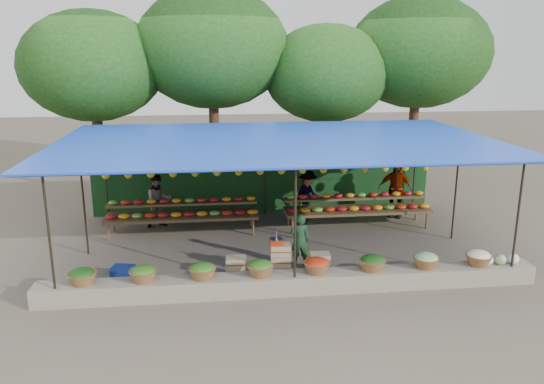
{
  "coord_description": "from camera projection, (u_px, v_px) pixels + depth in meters",
  "views": [
    {
      "loc": [
        -1.66,
        -12.97,
        4.95
      ],
      "look_at": [
        -0.11,
        0.2,
        1.41
      ],
      "focal_mm": 35.0,
      "sensor_mm": 36.0,
      "label": 1
    }
  ],
  "objects": [
    {
      "name": "blue_crate_back",
      "position": [
        123.0,
        273.0,
        11.87
      ],
      "size": [
        0.55,
        0.46,
        0.29
      ],
      "primitive_type": "cube",
      "rotation": [
        0.0,
        0.0,
        -0.24
      ],
      "color": "navy",
      "rests_on": "ground"
    },
    {
      "name": "netting_backdrop",
      "position": [
        264.0,
        173.0,
        16.61
      ],
      "size": [
        10.6,
        0.06,
        2.5
      ],
      "primitive_type": "cube",
      "color": "#194619",
      "rests_on": "ground"
    },
    {
      "name": "ground",
      "position": [
        277.0,
        246.0,
        13.91
      ],
      "size": [
        60.0,
        60.0,
        0.0
      ],
      "primitive_type": "plane",
      "color": "brown",
      "rests_on": "ground"
    },
    {
      "name": "fruit_table_right",
      "position": [
        357.0,
        206.0,
        15.33
      ],
      "size": [
        4.21,
        0.95,
        0.93
      ],
      "color": "#4D3B1F",
      "rests_on": "ground"
    },
    {
      "name": "crate_counter",
      "position": [
        279.0,
        264.0,
        11.94
      ],
      "size": [
        2.37,
        0.37,
        0.77
      ],
      "color": "#A57E5E",
      "rests_on": "ground"
    },
    {
      "name": "stone_curb",
      "position": [
        293.0,
        283.0,
        11.22
      ],
      "size": [
        10.6,
        0.55,
        0.4
      ],
      "primitive_type": "cube",
      "color": "#706C5A",
      "rests_on": "ground"
    },
    {
      "name": "vendor_seated",
      "position": [
        300.0,
        240.0,
        12.47
      ],
      "size": [
        0.47,
        0.31,
        1.28
      ],
      "primitive_type": "imported",
      "rotation": [
        0.0,
        0.0,
        3.13
      ],
      "color": "#1B3B22",
      "rests_on": "ground"
    },
    {
      "name": "tree_row",
      "position": [
        270.0,
        58.0,
        18.59
      ],
      "size": [
        16.51,
        5.5,
        7.12
      ],
      "color": "#391F14",
      "rests_on": "ground"
    },
    {
      "name": "blue_crate_front",
      "position": [
        65.0,
        290.0,
        10.97
      ],
      "size": [
        0.58,
        0.48,
        0.31
      ],
      "primitive_type": "cube",
      "rotation": [
        0.0,
        0.0,
        0.25
      ],
      "color": "navy",
      "rests_on": "ground"
    },
    {
      "name": "fruit_table_left",
      "position": [
        182.0,
        212.0,
        14.77
      ],
      "size": [
        4.21,
        0.95,
        0.93
      ],
      "color": "#4D3B1F",
      "rests_on": "ground"
    },
    {
      "name": "customer_left",
      "position": [
        159.0,
        201.0,
        15.22
      ],
      "size": [
        0.91,
        0.81,
        1.55
      ],
      "primitive_type": "imported",
      "rotation": [
        0.0,
        0.0,
        0.35
      ],
      "color": "slate",
      "rests_on": "ground"
    },
    {
      "name": "produce_baskets",
      "position": [
        289.0,
        267.0,
        11.11
      ],
      "size": [
        8.98,
        0.58,
        0.34
      ],
      "color": "brown",
      "rests_on": "stone_curb"
    },
    {
      "name": "stall_canopy",
      "position": [
        277.0,
        144.0,
        13.27
      ],
      "size": [
        10.8,
        6.6,
        2.82
      ],
      "color": "black",
      "rests_on": "ground"
    },
    {
      "name": "customer_right",
      "position": [
        395.0,
        189.0,
        16.13
      ],
      "size": [
        1.11,
        0.78,
        1.75
      ],
      "primitive_type": "imported",
      "rotation": [
        0.0,
        0.0,
        -0.39
      ],
      "color": "slate",
      "rests_on": "ground"
    },
    {
      "name": "weighing_scale",
      "position": [
        276.0,
        241.0,
        11.79
      ],
      "size": [
        0.31,
        0.31,
        0.33
      ],
      "color": "#B52D0E",
      "rests_on": "crate_counter"
    },
    {
      "name": "customer_mid",
      "position": [
        308.0,
        195.0,
        15.98
      ],
      "size": [
        1.09,
        1.04,
        1.49
      ],
      "primitive_type": "imported",
      "rotation": [
        0.0,
        0.0,
        0.7
      ],
      "color": "slate",
      "rests_on": "ground"
    }
  ]
}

